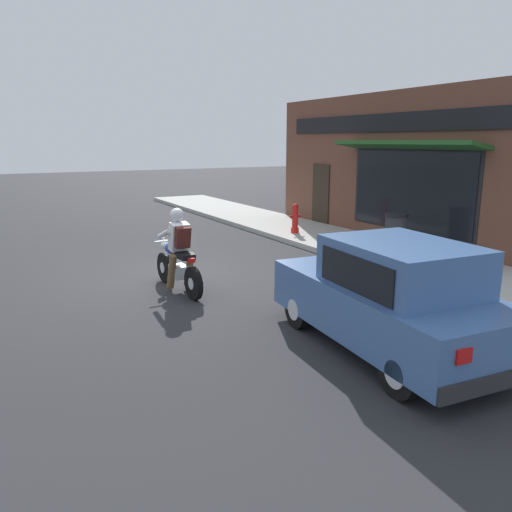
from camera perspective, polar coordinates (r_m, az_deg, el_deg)
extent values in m
plane|color=#2B2B2D|center=(10.89, -9.03, -2.32)|extent=(80.00, 80.00, 0.00)
cube|color=#ADAAA3|center=(15.87, 5.22, 2.86)|extent=(2.60, 22.00, 0.14)
cube|color=brown|center=(15.09, 14.59, 9.75)|extent=(0.50, 9.93, 4.20)
cube|color=black|center=(14.06, 17.14, 7.13)|extent=(0.04, 4.17, 2.10)
cube|color=black|center=(14.07, 17.19, 7.13)|extent=(0.02, 4.37, 2.20)
cube|color=#2D2319|center=(17.09, 7.40, 6.85)|extent=(0.04, 0.90, 2.10)
cube|color=#235623|center=(13.76, 16.50, 12.07)|extent=(0.81, 4.76, 0.24)
cube|color=black|center=(14.89, 14.06, 14.56)|extent=(0.06, 8.44, 0.50)
cylinder|color=black|center=(10.44, -10.38, -1.28)|extent=(0.13, 0.62, 0.62)
cylinder|color=silver|center=(10.44, -10.38, -1.28)|extent=(0.13, 0.22, 0.22)
cylinder|color=black|center=(9.19, -7.15, -3.13)|extent=(0.13, 0.62, 0.62)
cylinder|color=silver|center=(9.19, -7.15, -3.13)|extent=(0.13, 0.22, 0.22)
cube|color=silver|center=(9.75, -8.77, -1.76)|extent=(0.30, 0.41, 0.24)
ellipsoid|color=#1E3899|center=(9.88, -9.43, 0.86)|extent=(0.32, 0.53, 0.24)
cube|color=black|center=(9.45, -8.30, 0.10)|extent=(0.29, 0.57, 0.10)
cylinder|color=silver|center=(10.28, -10.25, 0.30)|extent=(0.09, 0.33, 0.68)
cylinder|color=silver|center=(10.11, -10.06, 1.72)|extent=(0.56, 0.07, 0.04)
sphere|color=silver|center=(10.29, -10.39, 1.22)|extent=(0.16, 0.16, 0.16)
cylinder|color=silver|center=(9.48, -6.91, -2.75)|extent=(0.11, 0.55, 0.08)
cube|color=red|center=(9.13, -7.36, -0.52)|extent=(0.12, 0.07, 0.08)
cylinder|color=brown|center=(9.61, -9.60, -1.77)|extent=(0.16, 0.36, 0.71)
cylinder|color=brown|center=(9.74, -7.65, -1.49)|extent=(0.16, 0.36, 0.71)
cube|color=silver|center=(9.55, -8.80, 2.18)|extent=(0.36, 0.34, 0.57)
cylinder|color=silver|center=(9.69, -10.45, 2.51)|extent=(0.12, 0.52, 0.26)
cylinder|color=silver|center=(9.84, -8.29, 2.75)|extent=(0.12, 0.52, 0.26)
sphere|color=silver|center=(9.54, -9.02, 4.66)|extent=(0.26, 0.26, 0.26)
cube|color=#4C1E19|center=(9.40, -8.42, 2.15)|extent=(0.29, 0.25, 0.42)
cylinder|color=black|center=(7.82, 4.87, -6.06)|extent=(0.23, 0.61, 0.60)
cylinder|color=silver|center=(7.82, 4.87, -6.06)|extent=(0.23, 0.35, 0.33)
cylinder|color=black|center=(8.58, 13.38, -4.65)|extent=(0.23, 0.61, 0.60)
cylinder|color=silver|center=(8.58, 13.38, -4.65)|extent=(0.23, 0.35, 0.33)
cylinder|color=black|center=(5.99, 16.19, -12.73)|extent=(0.23, 0.61, 0.60)
cylinder|color=silver|center=(5.99, 16.19, -12.73)|extent=(0.23, 0.35, 0.33)
cylinder|color=black|center=(6.95, 25.51, -9.85)|extent=(0.23, 0.61, 0.60)
cylinder|color=silver|center=(6.95, 25.51, -9.85)|extent=(0.23, 0.35, 0.33)
cube|color=#42669E|center=(7.16, 14.66, -5.73)|extent=(1.97, 3.83, 0.70)
cube|color=#42669E|center=(6.80, 16.26, -1.20)|extent=(1.61, 2.02, 0.66)
cube|color=black|center=(7.48, 11.99, -0.09)|extent=(1.35, 0.47, 0.51)
cube|color=black|center=(6.37, 11.24, -2.05)|extent=(0.17, 1.52, 0.46)
cube|color=black|center=(7.29, 20.64, -0.76)|extent=(0.17, 1.52, 0.46)
cube|color=silver|center=(8.35, 4.04, -1.79)|extent=(0.24, 0.06, 0.14)
cube|color=red|center=(5.52, 22.65, -10.52)|extent=(0.20, 0.06, 0.16)
cube|color=silver|center=(8.86, 9.87, -1.09)|extent=(0.24, 0.06, 0.14)
cube|color=#28282B|center=(8.67, 7.08, -3.85)|extent=(1.61, 0.27, 0.20)
cube|color=#28282B|center=(6.05, 25.54, -12.76)|extent=(1.61, 0.27, 0.20)
cube|color=black|center=(11.27, 23.93, -1.94)|extent=(0.36, 0.36, 0.04)
cone|color=orange|center=(11.20, 24.07, -0.46)|extent=(0.28, 0.28, 0.56)
cylinder|color=white|center=(11.20, 24.08, -0.36)|extent=(0.20, 0.20, 0.08)
cylinder|color=#2D2D33|center=(12.83, 15.63, 2.38)|extent=(0.52, 0.52, 0.90)
cylinder|color=black|center=(12.75, 15.77, 4.54)|extent=(0.56, 0.56, 0.08)
cylinder|color=red|center=(15.16, 4.46, 2.98)|extent=(0.24, 0.24, 0.16)
cylinder|color=red|center=(15.10, 4.48, 4.36)|extent=(0.18, 0.18, 0.58)
sphere|color=red|center=(15.06, 4.51, 5.60)|extent=(0.20, 0.20, 0.20)
cylinder|color=red|center=(15.03, 4.07, 4.52)|extent=(0.10, 0.08, 0.08)
cylinder|color=red|center=(15.17, 4.90, 4.58)|extent=(0.10, 0.08, 0.08)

